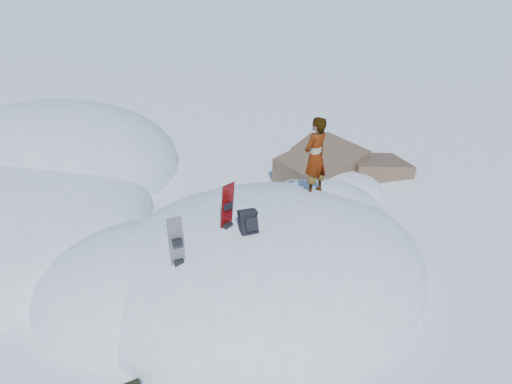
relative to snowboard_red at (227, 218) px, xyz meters
name	(u,v)px	position (x,y,z in m)	size (l,w,h in m)	color
ground	(262,275)	(0.78, 0.12, -1.62)	(120.00, 120.00, 0.00)	white
snow_mound	(249,271)	(0.61, 0.36, -1.62)	(8.00, 6.00, 3.00)	white
rock_outcrop	(332,182)	(4.50, 3.13, -1.61)	(4.68, 4.41, 1.68)	brown
snowboard_red	(227,218)	(0.00, 0.00, 0.00)	(0.32, 0.27, 1.43)	#B0090A
snowboard_dark	(178,254)	(-1.08, -0.40, -0.22)	(0.26, 0.19, 1.36)	black
backpack	(249,222)	(0.27, -0.34, 0.02)	(0.36, 0.44, 0.52)	black
person	(315,157)	(2.35, 0.79, 0.46)	(0.63, 0.41, 1.73)	slate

